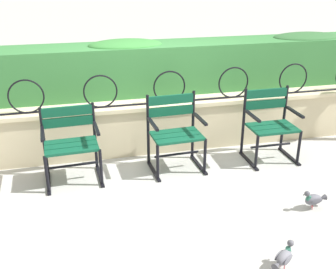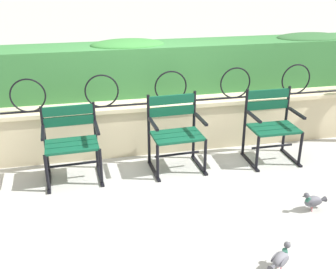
{
  "view_description": "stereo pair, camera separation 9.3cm",
  "coord_description": "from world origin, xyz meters",
  "px_view_note": "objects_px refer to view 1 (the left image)",
  "views": [
    {
      "loc": [
        -0.97,
        -3.93,
        2.31
      ],
      "look_at": [
        0.0,
        0.12,
        0.55
      ],
      "focal_mm": 43.3,
      "sensor_mm": 36.0,
      "label": 1
    },
    {
      "loc": [
        -0.88,
        -3.95,
        2.31
      ],
      "look_at": [
        0.0,
        0.12,
        0.55
      ],
      "focal_mm": 43.3,
      "sensor_mm": 36.0,
      "label": 2
    }
  ],
  "objects_px": {
    "park_chair_left": "(71,142)",
    "park_chair_centre": "(175,131)",
    "pigeon_near_chairs": "(284,257)",
    "park_chair_right": "(270,123)",
    "pigeon_far_side": "(314,199)"
  },
  "relations": [
    {
      "from": "park_chair_right",
      "to": "pigeon_near_chairs",
      "type": "distance_m",
      "value": 2.13
    },
    {
      "from": "park_chair_left",
      "to": "pigeon_near_chairs",
      "type": "bearing_deg",
      "value": -50.34
    },
    {
      "from": "park_chair_left",
      "to": "park_chair_right",
      "type": "distance_m",
      "value": 2.44
    },
    {
      "from": "park_chair_centre",
      "to": "pigeon_far_side",
      "type": "xyz_separation_m",
      "value": [
        1.14,
        -1.24,
        -0.36
      ]
    },
    {
      "from": "park_chair_right",
      "to": "pigeon_near_chairs",
      "type": "xyz_separation_m",
      "value": [
        -0.81,
        -1.94,
        -0.36
      ]
    },
    {
      "from": "park_chair_centre",
      "to": "pigeon_near_chairs",
      "type": "bearing_deg",
      "value": -78.18
    },
    {
      "from": "park_chair_left",
      "to": "park_chair_centre",
      "type": "height_order",
      "value": "park_chair_centre"
    },
    {
      "from": "park_chair_centre",
      "to": "pigeon_near_chairs",
      "type": "height_order",
      "value": "park_chair_centre"
    },
    {
      "from": "park_chair_left",
      "to": "park_chair_centre",
      "type": "bearing_deg",
      "value": 0.29
    },
    {
      "from": "park_chair_left",
      "to": "park_chair_centre",
      "type": "relative_size",
      "value": 0.94
    },
    {
      "from": "park_chair_left",
      "to": "pigeon_far_side",
      "type": "distance_m",
      "value": 2.68
    },
    {
      "from": "park_chair_left",
      "to": "pigeon_far_side",
      "type": "bearing_deg",
      "value": -27.68
    },
    {
      "from": "pigeon_far_side",
      "to": "pigeon_near_chairs",
      "type": "bearing_deg",
      "value": -134.82
    },
    {
      "from": "park_chair_left",
      "to": "pigeon_far_side",
      "type": "relative_size",
      "value": 2.9
    },
    {
      "from": "pigeon_near_chairs",
      "to": "park_chair_right",
      "type": "bearing_deg",
      "value": 67.38
    }
  ]
}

